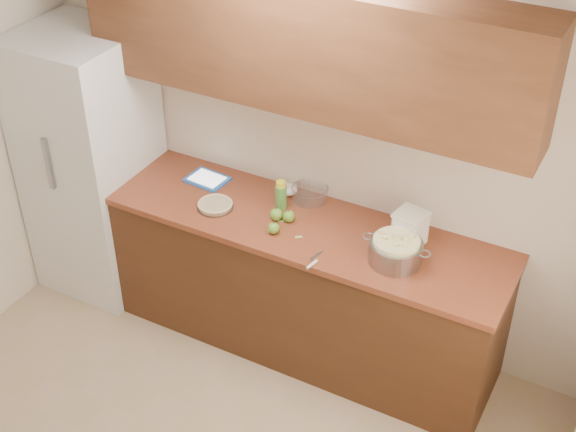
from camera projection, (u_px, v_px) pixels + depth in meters
The scene contains 20 objects.
room_shell at pixel (127, 325), 3.39m from camera, with size 3.60×3.60×3.60m.
counter_run at pixel (290, 280), 4.93m from camera, with size 2.64×0.68×0.92m.
upper_cabinets at pixel (304, 44), 4.19m from camera, with size 2.60×0.34×0.70m, color brown.
fridge at pixel (92, 164), 5.21m from camera, with size 0.70×0.70×1.80m, color silver.
pie at pixel (215, 205), 4.76m from camera, with size 0.22×0.22×0.03m.
colander at pixel (396, 251), 4.31m from camera, with size 0.39×0.29×0.15m.
flour_canister at pixel (410, 228), 4.42m from camera, with size 0.19×0.19×0.20m.
tablet at pixel (207, 179), 5.01m from camera, with size 0.26×0.21×0.02m.
paring_knife at pixel (313, 263), 4.32m from camera, with size 0.05×0.18×0.02m.
lemon_bottle at pixel (281, 195), 4.72m from camera, with size 0.07×0.07×0.18m.
cinnamon_shaker at pixel (284, 191), 4.84m from camera, with size 0.04×0.04×0.09m.
vanilla_bottle at pixel (282, 191), 4.83m from camera, with size 0.04×0.04×0.10m.
mixing_bowl at pixel (310, 192), 4.82m from camera, with size 0.23×0.23×0.08m.
paper_towel at pixel (286, 189), 4.88m from camera, with size 0.14×0.12×0.06m, color white.
apple_left at pixel (276, 214), 4.65m from camera, with size 0.08×0.08×0.09m.
apple_center at pixel (289, 216), 4.63m from camera, with size 0.07×0.07×0.08m.
apple_front at pixel (274, 228), 4.54m from camera, with size 0.07×0.07×0.08m.
peel_a at pixel (269, 231), 4.57m from camera, with size 0.03×0.01×0.00m, color #90C05D.
peel_b at pixel (299, 237), 4.53m from camera, with size 0.04×0.02×0.00m, color #90C05D.
peel_c at pixel (281, 221), 4.65m from camera, with size 0.04×0.02×0.00m, color #90C05D.
Camera 1 is at (1.78, -1.88, 3.63)m, focal length 50.00 mm.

